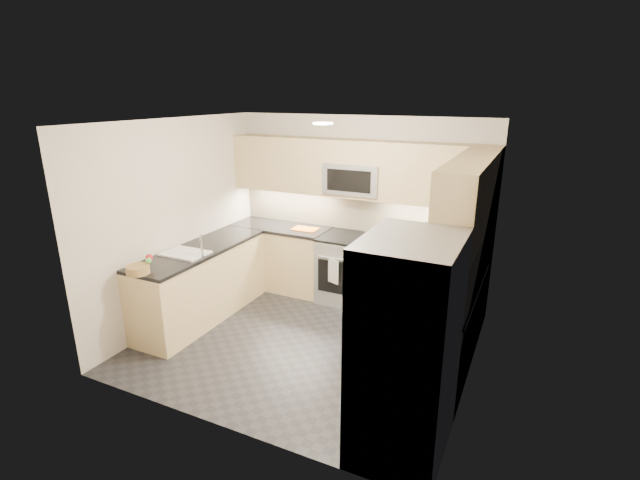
{
  "coord_description": "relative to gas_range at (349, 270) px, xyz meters",
  "views": [
    {
      "loc": [
        2.2,
        -4.26,
        2.79
      ],
      "look_at": [
        0.0,
        0.35,
        1.15
      ],
      "focal_mm": 26.0,
      "sensor_mm": 36.0,
      "label": 1
    }
  ],
  "objects": [
    {
      "name": "base_cab_peninsula",
      "position": [
        -1.5,
        -1.28,
        -0.01
      ],
      "size": [
        0.6,
        2.0,
        0.9
      ],
      "primitive_type": "cube",
      "color": "#D3B77F",
      "rests_on": "floor"
    },
    {
      "name": "faucet",
      "position": [
        -1.24,
        -1.53,
        0.62
      ],
      "size": [
        0.03,
        0.03,
        0.28
      ],
      "primitive_type": "cylinder",
      "color": "silver",
      "rests_on": "countertop_peninsula"
    },
    {
      "name": "backsplash_back",
      "position": [
        0.0,
        0.32,
        0.74
      ],
      "size": [
        3.6,
        0.01,
        0.51
      ],
      "primitive_type": "cube",
      "color": "#C6B48F",
      "rests_on": "wall_back"
    },
    {
      "name": "countertop_back_left",
      "position": [
        -1.09,
        0.02,
        0.47
      ],
      "size": [
        1.42,
        0.63,
        0.04
      ],
      "primitive_type": "cube",
      "color": "black",
      "rests_on": "base_cab_back_left"
    },
    {
      "name": "wall_left",
      "position": [
        -1.8,
        -1.28,
        0.79
      ],
      "size": [
        0.02,
        3.2,
        2.5
      ],
      "primitive_type": "cube",
      "color": "beige",
      "rests_on": "floor"
    },
    {
      "name": "ceiling",
      "position": [
        0.0,
        -1.28,
        2.04
      ],
      "size": [
        3.6,
        3.2,
        0.02
      ],
      "primitive_type": "cube",
      "color": "beige",
      "rests_on": "wall_back"
    },
    {
      "name": "countertop_right",
      "position": [
        1.5,
        -1.12,
        0.47
      ],
      "size": [
        0.63,
        1.7,
        0.04
      ],
      "primitive_type": "cube",
      "color": "black",
      "rests_on": "base_cab_right"
    },
    {
      "name": "microwave",
      "position": [
        0.0,
        0.12,
        1.24
      ],
      "size": [
        0.76,
        0.4,
        0.4
      ],
      "primitive_type": "cube",
      "color": "#929499",
      "rests_on": "upper_cab_back"
    },
    {
      "name": "base_cab_back_right",
      "position": [
        1.09,
        0.02,
        -0.01
      ],
      "size": [
        1.42,
        0.6,
        0.9
      ],
      "primitive_type": "cube",
      "color": "#D3B77F",
      "rests_on": "floor"
    },
    {
      "name": "utensil_bowl",
      "position": [
        1.54,
        -0.03,
        0.56
      ],
      "size": [
        0.28,
        0.28,
        0.14
      ],
      "primitive_type": "cylinder",
      "rotation": [
        0.0,
        0.0,
        0.11
      ],
      "color": "#5BB24C",
      "rests_on": "countertop_back_right"
    },
    {
      "name": "wall_back",
      "position": [
        0.0,
        0.32,
        0.79
      ],
      "size": [
        3.6,
        0.02,
        2.5
      ],
      "primitive_type": "cube",
      "color": "beige",
      "rests_on": "floor"
    },
    {
      "name": "dish_towel_check",
      "position": [
        -0.07,
        -0.37,
        0.1
      ],
      "size": [
        0.17,
        0.08,
        0.33
      ],
      "primitive_type": "cube",
      "rotation": [
        0.0,
        0.0,
        -0.37
      ],
      "color": "silver",
      "rests_on": "oven_handle"
    },
    {
      "name": "upper_cab_right",
      "position": [
        1.62,
        -1.0,
        1.37
      ],
      "size": [
        0.35,
        1.95,
        0.75
      ],
      "primitive_type": "cube",
      "color": "#D3B77F",
      "rests_on": "wall_right"
    },
    {
      "name": "base_cab_back_left",
      "position": [
        -1.09,
        0.02,
        -0.01
      ],
      "size": [
        1.42,
        0.6,
        0.9
      ],
      "primitive_type": "cube",
      "color": "#D3B77F",
      "rests_on": "floor"
    },
    {
      "name": "range_cooktop",
      "position": [
        0.0,
        0.0,
        0.46
      ],
      "size": [
        0.76,
        0.65,
        0.03
      ],
      "primitive_type": "cube",
      "color": "black",
      "rests_on": "gas_range"
    },
    {
      "name": "oven_handle",
      "position": [
        0.0,
        -0.35,
        0.26
      ],
      "size": [
        0.6,
        0.02,
        0.02
      ],
      "primitive_type": "cylinder",
      "rotation": [
        0.0,
        1.57,
        0.0
      ],
      "color": "#B2B5BA",
      "rests_on": "gas_range"
    },
    {
      "name": "upper_cab_back",
      "position": [
        0.0,
        0.15,
        1.37
      ],
      "size": [
        3.6,
        0.35,
        0.75
      ],
      "primitive_type": "cube",
      "color": "#D3B77F",
      "rests_on": "wall_back"
    },
    {
      "name": "gas_range",
      "position": [
        0.0,
        0.0,
        0.0
      ],
      "size": [
        0.76,
        0.65,
        0.91
      ],
      "primitive_type": "cube",
      "color": "#A0A4A8",
      "rests_on": "floor"
    },
    {
      "name": "countertop_peninsula",
      "position": [
        -1.5,
        -1.28,
        0.47
      ],
      "size": [
        0.63,
        2.0,
        0.04
      ],
      "primitive_type": "cube",
      "color": "black",
      "rests_on": "base_cab_peninsula"
    },
    {
      "name": "cutting_board",
      "position": [
        -0.68,
        0.02,
        0.49
      ],
      "size": [
        0.35,
        0.25,
        0.01
      ],
      "primitive_type": "cube",
      "rotation": [
        0.0,
        0.0,
        0.03
      ],
      "color": "orange",
      "rests_on": "countertop_back_left"
    },
    {
      "name": "countertop_back_right",
      "position": [
        1.09,
        0.02,
        0.47
      ],
      "size": [
        1.42,
        0.63,
        0.04
      ],
      "primitive_type": "cube",
      "color": "black",
      "rests_on": "base_cab_back_right"
    },
    {
      "name": "backsplash_right",
      "position": [
        1.8,
        -0.82,
        0.74
      ],
      "size": [
        0.01,
        2.3,
        0.51
      ],
      "primitive_type": "cube",
      "color": "#C6B48F",
      "rests_on": "wall_right"
    },
    {
      "name": "oven_door_glass",
      "position": [
        0.0,
        -0.33,
        -0.01
      ],
      "size": [
        0.62,
        0.02,
        0.45
      ],
      "primitive_type": "cube",
      "color": "black",
      "rests_on": "gas_range"
    },
    {
      "name": "microwave_door",
      "position": [
        0.0,
        -0.08,
        1.24
      ],
      "size": [
        0.6,
        0.01,
        0.28
      ],
      "primitive_type": "cube",
      "color": "black",
      "rests_on": "microwave"
    },
    {
      "name": "floor",
      "position": [
        0.0,
        -1.28,
        -0.46
      ],
      "size": [
        3.6,
        3.2,
        0.0
      ],
      "primitive_type": "cube",
      "color": "black",
      "rests_on": "ground"
    },
    {
      "name": "sink_basin",
      "position": [
        -1.5,
        -1.53,
        0.42
      ],
      "size": [
        0.52,
        0.38,
        0.16
      ],
      "primitive_type": "cube",
      "color": "white",
      "rests_on": "base_cab_peninsula"
    },
    {
      "name": "wall_front",
      "position": [
        0.0,
        -2.88,
        0.79
      ],
      "size": [
        3.6,
        0.02,
        2.5
      ],
      "primitive_type": "cube",
      "color": "beige",
      "rests_on": "floor"
    },
    {
      "name": "fruit_basket",
      "position": [
        -1.53,
        -2.23,
        0.53
      ],
      "size": [
        0.28,
        0.28,
        0.09
      ],
      "primitive_type": "cylinder",
      "rotation": [
        0.0,
        0.0,
        0.13
      ],
      "color": "#A17E4B",
      "rests_on": "countertop_peninsula"
    },
    {
      "name": "fruit_pear",
      "position": [
        -1.48,
        -2.11,
        0.6
      ],
      "size": [
        0.07,
        0.07,
        0.07
      ],
      "primitive_type": "sphere",
      "color": "#5AB54D",
      "rests_on": "fruit_basket"
    },
    {
      "name": "base_cab_right",
      "position": [
        1.5,
        -1.12,
        -0.01
      ],
      "size": [
        0.6,
        1.7,
        0.9
      ],
      "primitive_type": "cube",
      "color": "#D3B77F",
      "rests_on": "floor"
    },
    {
      "name": "fruit_apple",
      "position": [
        -1.55,
        -2.04,
        0.6
      ],
      "size": [
        0.08,
        0.08,
        0.08
      ],
      "primitive_type": "sphere",
      "color": "red",
      "rests_on": "fruit_basket"
    },
    {
      "name": "refrigerator",
      "position": [
        1.45,
        -2.43,
        0.45
      ],
      "size": [
        0.7,
        0.9,
        1.8
      ],
      "primitive_type": "cube",
      "color": "#A0A3A8",
      "rests_on": "floor"
    },
    {
      "name": "fridge_handle_right",
      "position": [
        1.08,
        -2.25,
        0.49
      ],
      "size": [
        0.02,
        0.02,
        1.2
      ],
      "primitive_type": "cylinder",
      "color": "#B2B5BA",
      "rests_on": "refrigerator"
    },
    {
      "name": "fridge_handle_left",
      "position": [
        1.08,
        -2.61,
        0.49
      ],
      "size": [
        0.02,
        0.02,
        1.2
      ],
      "primitive_type": "cylinder",
      "color": "#B2B5BA",
      "rests_on": "refrigerator"
    },
    {
      "name": "wall_right",
      "position": [
        1.8,
        -1.28,
        0.79
      ],
      "size": [
        0.02,
        3.2,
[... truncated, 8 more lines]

